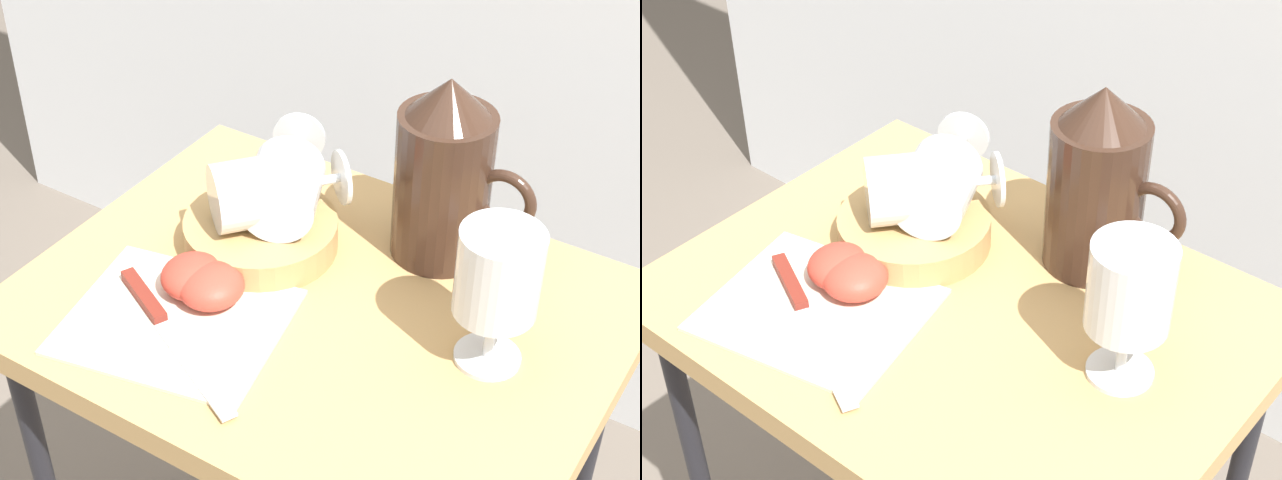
{
  "view_description": "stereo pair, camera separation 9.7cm",
  "coord_description": "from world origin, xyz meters",
  "views": [
    {
      "loc": [
        0.41,
        -0.66,
        1.34
      ],
      "look_at": [
        0.0,
        0.0,
        0.74
      ],
      "focal_mm": 56.71,
      "sensor_mm": 36.0,
      "label": 1
    },
    {
      "loc": [
        0.49,
        -0.6,
        1.34
      ],
      "look_at": [
        0.0,
        0.0,
        0.74
      ],
      "focal_mm": 56.71,
      "sensor_mm": 36.0,
      "label": 2
    }
  ],
  "objects": [
    {
      "name": "wine_glass_upright",
      "position": [
        0.18,
        0.02,
        0.76
      ],
      "size": [
        0.08,
        0.08,
        0.15
      ],
      "color": "silver",
      "rests_on": "table"
    },
    {
      "name": "wine_glass_tipped_near",
      "position": [
        -0.09,
        0.06,
        0.74
      ],
      "size": [
        0.12,
        0.17,
        0.08
      ],
      "color": "silver",
      "rests_on": "basket_tray"
    },
    {
      "name": "wine_glass_tipped_far",
      "position": [
        -0.11,
        0.04,
        0.74
      ],
      "size": [
        0.14,
        0.15,
        0.07
      ],
      "color": "silver",
      "rests_on": "basket_tray"
    },
    {
      "name": "linen_napkin",
      "position": [
        -0.1,
        -0.1,
        0.67
      ],
      "size": [
        0.24,
        0.22,
        0.0
      ],
      "primitive_type": "cube",
      "rotation": [
        0.0,
        0.0,
        0.2
      ],
      "color": "beige",
      "rests_on": "table"
    },
    {
      "name": "pitcher",
      "position": [
        0.06,
        0.14,
        0.75
      ],
      "size": [
        0.15,
        0.1,
        0.21
      ],
      "color": "#382319",
      "rests_on": "table"
    },
    {
      "name": "apple_half_right",
      "position": [
        -0.09,
        -0.06,
        0.69
      ],
      "size": [
        0.07,
        0.07,
        0.04
      ],
      "primitive_type": "ellipsoid",
      "color": "#CC3D2D",
      "rests_on": "linen_napkin"
    },
    {
      "name": "table",
      "position": [
        0.0,
        0.0,
        0.6
      ],
      "size": [
        0.59,
        0.45,
        0.66
      ],
      "color": "tan",
      "rests_on": "ground_plane"
    },
    {
      "name": "knife",
      "position": [
        -0.12,
        -0.11,
        0.67
      ],
      "size": [
        0.21,
        0.12,
        0.01
      ],
      "color": "silver",
      "rests_on": "linen_napkin"
    },
    {
      "name": "apple_half_left",
      "position": [
        -0.12,
        -0.06,
        0.69
      ],
      "size": [
        0.07,
        0.07,
        0.04
      ],
      "primitive_type": "ellipsoid",
      "color": "#CC3D2D",
      "rests_on": "linen_napkin"
    },
    {
      "name": "basket_tray",
      "position": [
        -0.1,
        0.05,
        0.68
      ],
      "size": [
        0.17,
        0.17,
        0.03
      ],
      "primitive_type": "cylinder",
      "color": "tan",
      "rests_on": "table"
    }
  ]
}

